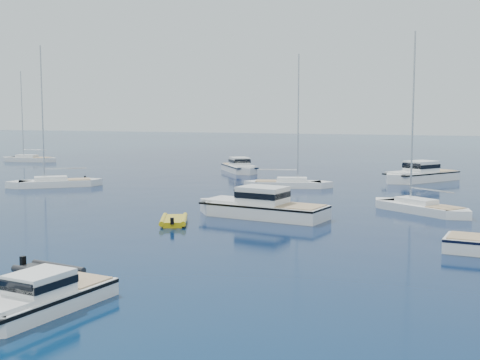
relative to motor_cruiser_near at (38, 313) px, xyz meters
The scene contains 12 objects.
ground 1.33m from the motor_cruiser_near, 124.37° to the left, with size 400.00×400.00×0.00m, color navy.
motor_cruiser_near is the anchor object (origin of this frame).
motor_cruiser_centre 24.37m from the motor_cruiser_near, 89.09° to the left, with size 3.38×11.04×2.90m, color silver, non-canonical shape.
motor_cruiser_distant 54.57m from the motor_cruiser_near, 80.66° to the left, with size 3.39×11.09×2.91m, color white, non-canonical shape.
motor_cruiser_horizon 58.25m from the motor_cruiser_near, 103.79° to the left, with size 2.85×9.31×2.44m, color silver, non-canonical shape.
sailboat_mid_r 32.95m from the motor_cruiser_near, 70.17° to the left, with size 2.55×9.80×14.41m, color white, non-canonical shape.
sailboat_mid_l 43.30m from the motor_cruiser_near, 126.81° to the left, with size 2.65×10.20×14.99m, color white, non-canonical shape.
sailboat_centre 43.01m from the motor_cruiser_near, 94.19° to the left, with size 2.49×9.56×14.05m, color white, non-canonical shape.
sailboat_far_l 79.62m from the motor_cruiser_near, 129.99° to the left, with size 2.58×9.91×14.57m, color silver, non-canonical shape.
tender_yellow 20.00m from the motor_cruiser_near, 102.26° to the left, with size 2.18×4.03×0.95m, color #C1A70B, non-canonical shape.
tender_grey_near 5.72m from the motor_cruiser_near, 124.14° to the left, with size 1.91×3.45×0.95m, color black, non-canonical shape.
tender_grey_far 46.51m from the motor_cruiser_near, 125.45° to the left, with size 2.20×4.09×0.95m, color black, non-canonical shape.
Camera 1 is at (16.71, -20.36, 7.70)m, focal length 47.50 mm.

